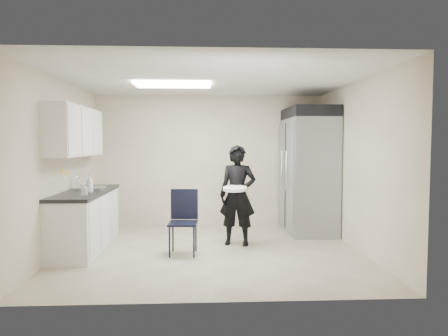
{
  "coord_description": "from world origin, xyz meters",
  "views": [
    {
      "loc": [
        -0.1,
        -6.03,
        1.64
      ],
      "look_at": [
        0.21,
        0.2,
        1.26
      ],
      "focal_mm": 32.0,
      "sensor_mm": 36.0,
      "label": 1
    }
  ],
  "objects": [
    {
      "name": "left_wall",
      "position": [
        -2.25,
        0.0,
        1.3
      ],
      "size": [
        0.0,
        4.0,
        4.0
      ],
      "primitive_type": "plane",
      "rotation": [
        1.57,
        0.0,
        1.57
      ],
      "color": "beige",
      "rests_on": "floor"
    },
    {
      "name": "right_wall",
      "position": [
        2.25,
        0.0,
        1.3
      ],
      "size": [
        0.0,
        4.0,
        4.0
      ],
      "primitive_type": "plane",
      "rotation": [
        1.57,
        0.0,
        -1.57
      ],
      "color": "beige",
      "rests_on": "floor"
    },
    {
      "name": "towel_dispenser",
      "position": [
        -2.14,
        1.35,
        1.62
      ],
      "size": [
        0.22,
        0.3,
        0.35
      ],
      "primitive_type": "cube",
      "color": "black",
      "rests_on": "left_wall"
    },
    {
      "name": "ceiling_panel",
      "position": [
        -0.6,
        0.4,
        2.57
      ],
      "size": [
        1.2,
        0.6,
        0.02
      ],
      "primitive_type": "cube",
      "color": "white",
      "rests_on": "ceiling"
    },
    {
      "name": "bucket_lid",
      "position": [
        0.37,
        0.11,
        0.94
      ],
      "size": [
        0.45,
        0.45,
        0.05
      ],
      "primitive_type": "cylinder",
      "rotation": [
        0.0,
        0.0,
        -0.25
      ],
      "color": "silver",
      "rests_on": "man_tuxedo"
    },
    {
      "name": "soap_bottle_a",
      "position": [
        -1.81,
        -0.02,
        1.04
      ],
      "size": [
        0.14,
        0.14,
        0.27
      ],
      "primitive_type": "imported",
      "rotation": [
        0.0,
        0.0,
        0.48
      ],
      "color": "white",
      "rests_on": "countertop"
    },
    {
      "name": "fridge_compressor",
      "position": [
        1.83,
        1.27,
        2.2
      ],
      "size": [
        0.8,
        1.35,
        0.2
      ],
      "primitive_type": "cube",
      "color": "black",
      "rests_on": "commercial_fridge"
    },
    {
      "name": "countertop",
      "position": [
        -1.95,
        0.2,
        0.89
      ],
      "size": [
        0.64,
        1.95,
        0.05
      ],
      "primitive_type": "cube",
      "color": "black",
      "rests_on": "lower_counter"
    },
    {
      "name": "floor",
      "position": [
        0.0,
        0.0,
        0.0
      ],
      "size": [
        4.5,
        4.5,
        0.0
      ],
      "primitive_type": "plane",
      "color": "tan",
      "rests_on": "ground"
    },
    {
      "name": "faucet",
      "position": [
        -2.13,
        0.45,
        1.02
      ],
      "size": [
        0.02,
        0.02,
        0.24
      ],
      "primitive_type": "cylinder",
      "color": "silver",
      "rests_on": "countertop"
    },
    {
      "name": "lower_counter",
      "position": [
        -1.95,
        0.2,
        0.43
      ],
      "size": [
        0.6,
        1.9,
        0.86
      ],
      "primitive_type": "cube",
      "color": "silver",
      "rests_on": "floor"
    },
    {
      "name": "ceiling",
      "position": [
        0.0,
        0.0,
        2.6
      ],
      "size": [
        4.5,
        4.5,
        0.0
      ],
      "primitive_type": "plane",
      "rotation": [
        3.14,
        0.0,
        0.0
      ],
      "color": "silver",
      "rests_on": "back_wall"
    },
    {
      "name": "notice_sticker_left",
      "position": [
        -2.24,
        0.1,
        1.22
      ],
      "size": [
        0.0,
        0.12,
        0.07
      ],
      "primitive_type": "cube",
      "color": "yellow",
      "rests_on": "left_wall"
    },
    {
      "name": "soap_bottle_b",
      "position": [
        -1.81,
        -0.32,
        0.99
      ],
      "size": [
        0.09,
        0.09,
        0.17
      ],
      "primitive_type": "imported",
      "rotation": [
        0.0,
        0.0,
        0.15
      ],
      "color": "#A7A4B0",
      "rests_on": "countertop"
    },
    {
      "name": "back_wall",
      "position": [
        0.0,
        2.0,
        1.3
      ],
      "size": [
        4.5,
        0.0,
        4.5
      ],
      "primitive_type": "plane",
      "rotation": [
        1.57,
        0.0,
        0.0
      ],
      "color": "beige",
      "rests_on": "floor"
    },
    {
      "name": "notice_sticker_right",
      "position": [
        -2.24,
        0.3,
        1.18
      ],
      "size": [
        0.0,
        0.12,
        0.07
      ],
      "primitive_type": "cube",
      "color": "yellow",
      "rests_on": "left_wall"
    },
    {
      "name": "commercial_fridge",
      "position": [
        1.83,
        1.27,
        1.05
      ],
      "size": [
        0.8,
        1.35,
        2.1
      ],
      "primitive_type": "cube",
      "color": "gray",
      "rests_on": "floor"
    },
    {
      "name": "man_tuxedo",
      "position": [
        0.43,
        0.35,
        0.81
      ],
      "size": [
        0.67,
        0.53,
        1.62
      ],
      "primitive_type": "imported",
      "rotation": [
        0.0,
        0.0,
        -0.25
      ],
      "color": "black",
      "rests_on": "floor"
    },
    {
      "name": "upper_cabinets",
      "position": [
        -2.08,
        0.2,
        1.83
      ],
      "size": [
        0.35,
        1.8,
        0.75
      ],
      "primitive_type": "cube",
      "color": "silver",
      "rests_on": "left_wall"
    },
    {
      "name": "folding_chair",
      "position": [
        -0.42,
        -0.18,
        0.46
      ],
      "size": [
        0.44,
        0.44,
        0.93
      ],
      "primitive_type": "cube",
      "rotation": [
        0.0,
        0.0,
        -0.06
      ],
      "color": "black",
      "rests_on": "floor"
    },
    {
      "name": "sink",
      "position": [
        -1.93,
        0.45,
        0.87
      ],
      "size": [
        0.42,
        0.4,
        0.14
      ],
      "primitive_type": "cube",
      "color": "gray",
      "rests_on": "countertop"
    }
  ]
}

